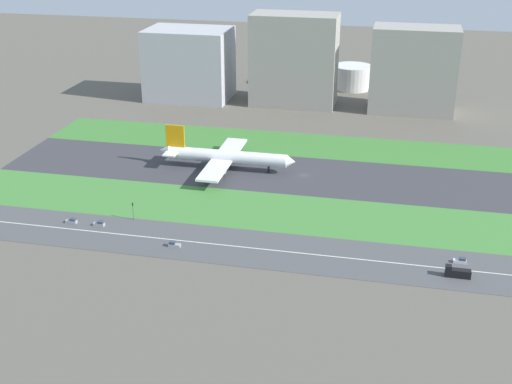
{
  "coord_description": "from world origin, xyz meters",
  "views": [
    {
      "loc": [
        39.19,
        -281.51,
        115.87
      ],
      "look_at": [
        -14.43,
        -36.5,
        6.0
      ],
      "focal_mm": 47.04,
      "sensor_mm": 36.0,
      "label": 1
    }
  ],
  "objects_px": {
    "car_3": "(460,261)",
    "fuel_tank_centre": "(352,77)",
    "car_2": "(72,221)",
    "fuel_tank_east": "(404,80)",
    "truck_0": "(457,273)",
    "hangar_building": "(294,60)",
    "airliner": "(224,156)",
    "fuel_tank_west": "(297,73)",
    "car_1": "(174,245)",
    "car_0": "(99,224)",
    "traffic_light": "(133,210)",
    "office_tower": "(414,70)",
    "terminal_building": "(189,64)"
  },
  "relations": [
    {
      "from": "car_3",
      "to": "fuel_tank_east",
      "type": "xyz_separation_m",
      "value": [
        -23.57,
        227.0,
        6.33
      ]
    },
    {
      "from": "traffic_light",
      "to": "office_tower",
      "type": "height_order",
      "value": "office_tower"
    },
    {
      "from": "fuel_tank_west",
      "to": "fuel_tank_east",
      "type": "height_order",
      "value": "fuel_tank_west"
    },
    {
      "from": "airliner",
      "to": "truck_0",
      "type": "height_order",
      "value": "airliner"
    },
    {
      "from": "car_1",
      "to": "hangar_building",
      "type": "relative_size",
      "value": 0.08
    },
    {
      "from": "fuel_tank_east",
      "to": "airliner",
      "type": "bearing_deg",
      "value": -116.49
    },
    {
      "from": "truck_0",
      "to": "car_1",
      "type": "distance_m",
      "value": 99.16
    },
    {
      "from": "car_2",
      "to": "terminal_building",
      "type": "height_order",
      "value": "terminal_building"
    },
    {
      "from": "airliner",
      "to": "fuel_tank_east",
      "type": "relative_size",
      "value": 3.33
    },
    {
      "from": "office_tower",
      "to": "fuel_tank_west",
      "type": "relative_size",
      "value": 2.07
    },
    {
      "from": "fuel_tank_west",
      "to": "fuel_tank_centre",
      "type": "height_order",
      "value": "fuel_tank_west"
    },
    {
      "from": "fuel_tank_west",
      "to": "car_3",
      "type": "bearing_deg",
      "value": -67.49
    },
    {
      "from": "car_3",
      "to": "fuel_tank_centre",
      "type": "bearing_deg",
      "value": 104.06
    },
    {
      "from": "car_2",
      "to": "terminal_building",
      "type": "relative_size",
      "value": 0.09
    },
    {
      "from": "fuel_tank_centre",
      "to": "truck_0",
      "type": "bearing_deg",
      "value": -76.91
    },
    {
      "from": "truck_0",
      "to": "fuel_tank_west",
      "type": "xyz_separation_m",
      "value": [
        -92.34,
        237.0,
        6.85
      ]
    },
    {
      "from": "airliner",
      "to": "fuel_tank_east",
      "type": "distance_m",
      "value": 177.66
    },
    {
      "from": "car_0",
      "to": "fuel_tank_west",
      "type": "bearing_deg",
      "value": 79.9
    },
    {
      "from": "truck_0",
      "to": "office_tower",
      "type": "bearing_deg",
      "value": -84.96
    },
    {
      "from": "car_0",
      "to": "fuel_tank_east",
      "type": "distance_m",
      "value": 252.75
    },
    {
      "from": "airliner",
      "to": "office_tower",
      "type": "bearing_deg",
      "value": 53.56
    },
    {
      "from": "car_2",
      "to": "fuel_tank_east",
      "type": "relative_size",
      "value": 0.23
    },
    {
      "from": "car_2",
      "to": "truck_0",
      "type": "bearing_deg",
      "value": -3.96
    },
    {
      "from": "terminal_building",
      "to": "truck_0",
      "type": "bearing_deg",
      "value": -51.39
    },
    {
      "from": "car_0",
      "to": "car_3",
      "type": "xyz_separation_m",
      "value": [
        134.52,
        0.0,
        0.0
      ]
    },
    {
      "from": "car_0",
      "to": "truck_0",
      "type": "xyz_separation_m",
      "value": [
        132.78,
        -10.0,
        0.75
      ]
    },
    {
      "from": "office_tower",
      "to": "truck_0",
      "type": "bearing_deg",
      "value": -84.96
    },
    {
      "from": "car_3",
      "to": "fuel_tank_west",
      "type": "bearing_deg",
      "value": 112.51
    },
    {
      "from": "hangar_building",
      "to": "truck_0",
      "type": "bearing_deg",
      "value": -65.55
    },
    {
      "from": "car_0",
      "to": "truck_0",
      "type": "relative_size",
      "value": 0.52
    },
    {
      "from": "car_3",
      "to": "car_2",
      "type": "distance_m",
      "value": 146.09
    },
    {
      "from": "hangar_building",
      "to": "car_0",
      "type": "bearing_deg",
      "value": -104.04
    },
    {
      "from": "airliner",
      "to": "traffic_light",
      "type": "relative_size",
      "value": 9.03
    },
    {
      "from": "car_1",
      "to": "car_2",
      "type": "distance_m",
      "value": 46.28
    },
    {
      "from": "traffic_light",
      "to": "hangar_building",
      "type": "distance_m",
      "value": 178.9
    },
    {
      "from": "car_1",
      "to": "fuel_tank_centre",
      "type": "height_order",
      "value": "fuel_tank_centre"
    },
    {
      "from": "hangar_building",
      "to": "fuel_tank_west",
      "type": "bearing_deg",
      "value": 96.41
    },
    {
      "from": "car_0",
      "to": "hangar_building",
      "type": "relative_size",
      "value": 0.08
    },
    {
      "from": "car_1",
      "to": "hangar_building",
      "type": "bearing_deg",
      "value": -93.54
    },
    {
      "from": "fuel_tank_west",
      "to": "hangar_building",
      "type": "bearing_deg",
      "value": -83.59
    },
    {
      "from": "car_3",
      "to": "hangar_building",
      "type": "bearing_deg",
      "value": 116.07
    },
    {
      "from": "airliner",
      "to": "hangar_building",
      "type": "distance_m",
      "value": 116.74
    },
    {
      "from": "airliner",
      "to": "terminal_building",
      "type": "distance_m",
      "value": 126.34
    },
    {
      "from": "fuel_tank_centre",
      "to": "car_3",
      "type": "bearing_deg",
      "value": -75.94
    },
    {
      "from": "car_0",
      "to": "traffic_light",
      "type": "height_order",
      "value": "traffic_light"
    },
    {
      "from": "car_0",
      "to": "office_tower",
      "type": "xyz_separation_m",
      "value": [
        115.86,
        182.0,
        23.83
      ]
    },
    {
      "from": "truck_0",
      "to": "fuel_tank_east",
      "type": "bearing_deg",
      "value": -84.74
    },
    {
      "from": "fuel_tank_centre",
      "to": "car_0",
      "type": "bearing_deg",
      "value": -108.89
    },
    {
      "from": "office_tower",
      "to": "fuel_tank_centre",
      "type": "relative_size",
      "value": 1.92
    },
    {
      "from": "terminal_building",
      "to": "fuel_tank_centre",
      "type": "bearing_deg",
      "value": 24.62
    }
  ]
}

